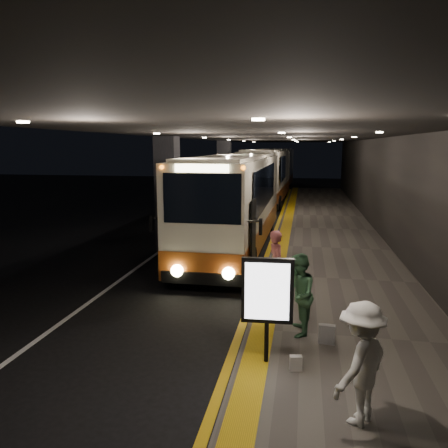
% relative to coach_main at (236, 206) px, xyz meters
% --- Properties ---
extents(ground, '(90.00, 90.00, 0.00)m').
position_rel_coach_main_xyz_m(ground, '(-1.03, -4.68, -1.72)').
color(ground, black).
extents(lane_line_white, '(0.12, 50.00, 0.01)m').
position_rel_coach_main_xyz_m(lane_line_white, '(-2.83, 0.32, -1.71)').
color(lane_line_white, silver).
rests_on(lane_line_white, ground).
extents(kerb_stripe_yellow, '(0.18, 50.00, 0.01)m').
position_rel_coach_main_xyz_m(kerb_stripe_yellow, '(1.32, 0.32, -1.71)').
color(kerb_stripe_yellow, gold).
rests_on(kerb_stripe_yellow, ground).
extents(sidewalk, '(4.50, 50.00, 0.15)m').
position_rel_coach_main_xyz_m(sidewalk, '(3.72, 0.32, -1.64)').
color(sidewalk, '#514C44').
rests_on(sidewalk, ground).
extents(tactile_strip, '(0.50, 50.00, 0.01)m').
position_rel_coach_main_xyz_m(tactile_strip, '(1.82, 0.32, -1.56)').
color(tactile_strip, gold).
rests_on(tactile_strip, sidewalk).
extents(terminal_wall, '(0.10, 50.00, 6.00)m').
position_rel_coach_main_xyz_m(terminal_wall, '(5.97, 0.32, 1.28)').
color(terminal_wall, black).
rests_on(terminal_wall, ground).
extents(support_columns, '(0.80, 24.80, 4.40)m').
position_rel_coach_main_xyz_m(support_columns, '(-2.53, -0.68, 0.48)').
color(support_columns, black).
rests_on(support_columns, ground).
extents(canopy, '(9.00, 50.00, 0.40)m').
position_rel_coach_main_xyz_m(canopy, '(1.47, 0.32, 2.88)').
color(canopy, black).
rests_on(canopy, support_columns).
extents(coach_main, '(2.50, 11.55, 3.58)m').
position_rel_coach_main_xyz_m(coach_main, '(0.00, 0.00, 0.00)').
color(coach_main, beige).
rests_on(coach_main, ground).
extents(coach_second, '(2.82, 11.85, 3.70)m').
position_rel_coach_main_xyz_m(coach_second, '(-0.01, 14.44, 0.06)').
color(coach_second, beige).
rests_on(coach_second, ground).
extents(coach_third, '(2.86, 11.90, 3.72)m').
position_rel_coach_main_xyz_m(coach_third, '(-0.00, 24.04, 0.06)').
color(coach_third, beige).
rests_on(coach_third, ground).
extents(passenger_boarding, '(0.65, 0.76, 1.78)m').
position_rel_coach_main_xyz_m(passenger_boarding, '(1.97, -5.75, -0.68)').
color(passenger_boarding, '#AE5251').
rests_on(passenger_boarding, sidewalk).
extents(passenger_waiting_green, '(0.56, 0.86, 1.72)m').
position_rel_coach_main_xyz_m(passenger_waiting_green, '(2.55, -7.93, -0.71)').
color(passenger_waiting_green, '#3C6D46').
rests_on(passenger_waiting_green, sidewalk).
extents(passenger_waiting_white, '(1.10, 1.24, 1.78)m').
position_rel_coach_main_xyz_m(passenger_waiting_white, '(3.46, -10.75, -0.68)').
color(passenger_waiting_white, silver).
rests_on(passenger_waiting_white, sidewalk).
extents(bag_polka, '(0.33, 0.17, 0.39)m').
position_rel_coach_main_xyz_m(bag_polka, '(3.14, -8.27, -1.38)').
color(bag_polka, black).
rests_on(bag_polka, sidewalk).
extents(bag_plain, '(0.23, 0.16, 0.26)m').
position_rel_coach_main_xyz_m(bag_plain, '(2.56, -9.45, -1.44)').
color(bag_plain, '#BBB6AF').
rests_on(bag_plain, sidewalk).
extents(info_sign, '(0.93, 0.17, 1.95)m').
position_rel_coach_main_xyz_m(info_sign, '(2.02, -9.25, -0.25)').
color(info_sign, black).
rests_on(info_sign, sidewalk).
extents(stanchion_post, '(0.05, 0.05, 1.17)m').
position_rel_coach_main_xyz_m(stanchion_post, '(1.72, -6.95, -0.98)').
color(stanchion_post, black).
rests_on(stanchion_post, sidewalk).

